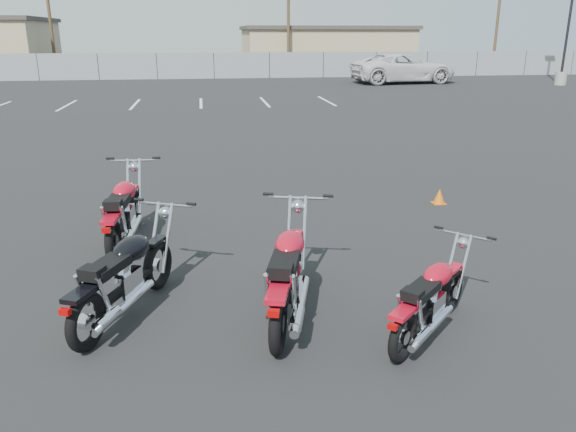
{
  "coord_description": "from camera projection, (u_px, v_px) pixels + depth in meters",
  "views": [
    {
      "loc": [
        -0.92,
        -6.84,
        3.11
      ],
      "look_at": [
        0.2,
        0.6,
        0.65
      ],
      "focal_mm": 35.0,
      "sensor_mm": 36.0,
      "label": 1
    }
  ],
  "objects": [
    {
      "name": "utility_pole_d",
      "position": [
        498.0,
        13.0,
        47.07
      ],
      "size": [
        1.8,
        0.24,
        9.0
      ],
      "color": "#412F1E",
      "rests_on": "ground"
    },
    {
      "name": "motorcycle_second_black",
      "position": [
        125.0,
        276.0,
        6.33
      ],
      "size": [
        1.32,
        2.16,
        1.09
      ],
      "color": "black",
      "rests_on": "ground"
    },
    {
      "name": "training_cone_near",
      "position": [
        439.0,
        196.0,
        10.71
      ],
      "size": [
        0.24,
        0.24,
        0.29
      ],
      "color": "#D75D0B",
      "rests_on": "ground"
    },
    {
      "name": "motorcycle_third_red",
      "position": [
        289.0,
        274.0,
        6.32
      ],
      "size": [
        1.11,
        2.34,
        1.15
      ],
      "color": "black",
      "rests_on": "ground"
    },
    {
      "name": "utility_pole_c",
      "position": [
        288.0,
        12.0,
        43.58
      ],
      "size": [
        1.8,
        0.24,
        9.0
      ],
      "color": "#412F1E",
      "rests_on": "ground"
    },
    {
      "name": "parking_line_stripes",
      "position": [
        168.0,
        104.0,
        25.97
      ],
      "size": [
        15.12,
        4.0,
        0.01
      ],
      "color": "silver",
      "rests_on": "ground"
    },
    {
      "name": "tan_building_east",
      "position": [
        325.0,
        48.0,
        49.73
      ],
      "size": [
        14.4,
        9.4,
        3.7
      ],
      "color": "tan",
      "rests_on": "ground"
    },
    {
      "name": "utility_pole_b",
      "position": [
        49.0,
        11.0,
        41.98
      ],
      "size": [
        1.8,
        0.24,
        9.0
      ],
      "color": "#412F1E",
      "rests_on": "ground"
    },
    {
      "name": "motorcycle_front_red",
      "position": [
        124.0,
        212.0,
        8.55
      ],
      "size": [
        0.89,
        2.32,
        1.13
      ],
      "color": "black",
      "rests_on": "ground"
    },
    {
      "name": "ground",
      "position": [
        280.0,
        276.0,
        7.53
      ],
      "size": [
        120.0,
        120.0,
        0.0
      ],
      "primitive_type": "plane",
      "color": "black",
      "rests_on": "ground"
    },
    {
      "name": "white_van",
      "position": [
        404.0,
        60.0,
        36.31
      ],
      "size": [
        3.85,
        8.08,
        2.97
      ],
      "primitive_type": "imported",
      "rotation": [
        0.0,
        0.0,
        1.67
      ],
      "color": "silver",
      "rests_on": "ground"
    },
    {
      "name": "light_pole_east",
      "position": [
        567.0,
        34.0,
        34.41
      ],
      "size": [
        0.8,
        0.7,
        11.39
      ],
      "color": "gray",
      "rests_on": "ground"
    },
    {
      "name": "chainlink_fence",
      "position": [
        214.0,
        66.0,
        40.15
      ],
      "size": [
        80.06,
        0.06,
        1.8
      ],
      "color": "gray",
      "rests_on": "ground"
    },
    {
      "name": "motorcycle_rear_red",
      "position": [
        431.0,
        299.0,
        5.95
      ],
      "size": [
        1.59,
        1.59,
        0.92
      ],
      "color": "black",
      "rests_on": "ground"
    }
  ]
}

